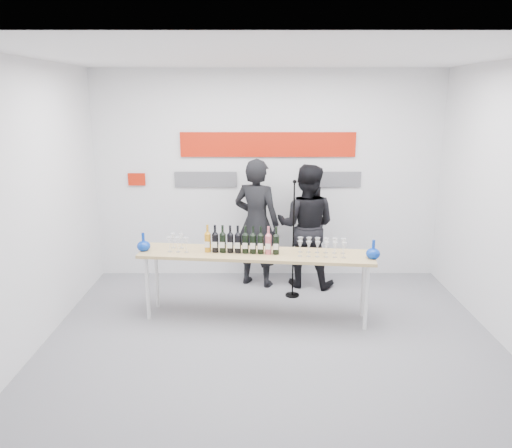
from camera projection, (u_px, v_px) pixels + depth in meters
name	position (u px, v px, depth m)	size (l,w,h in m)	color
ground	(271.00, 334.00, 5.67)	(5.00, 5.00, 0.00)	slate
back_wall	(268.00, 176.00, 7.23)	(5.00, 0.04, 3.00)	silver
signage	(264.00, 155.00, 7.13)	(3.38, 0.02, 0.79)	#B91B07
tasting_table	(256.00, 258.00, 5.90)	(2.80, 0.86, 0.83)	tan
wine_bottles	(242.00, 239.00, 5.83)	(0.89, 0.17, 0.33)	#BF7F19
decanter_left	(143.00, 242.00, 5.95)	(0.16, 0.16, 0.21)	#08319F
decanter_right	(373.00, 249.00, 5.66)	(0.16, 0.16, 0.21)	#08319F
glasses_left	(178.00, 243.00, 5.94)	(0.26, 0.25, 0.18)	silver
glasses_right	(322.00, 247.00, 5.78)	(0.58, 0.28, 0.18)	silver
presenter_left	(257.00, 223.00, 6.95)	(0.66, 0.43, 1.80)	black
presenter_right	(306.00, 226.00, 6.94)	(0.84, 0.65, 1.73)	black
mic_stand	(293.00, 262.00, 6.62)	(0.19, 0.19, 1.59)	black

